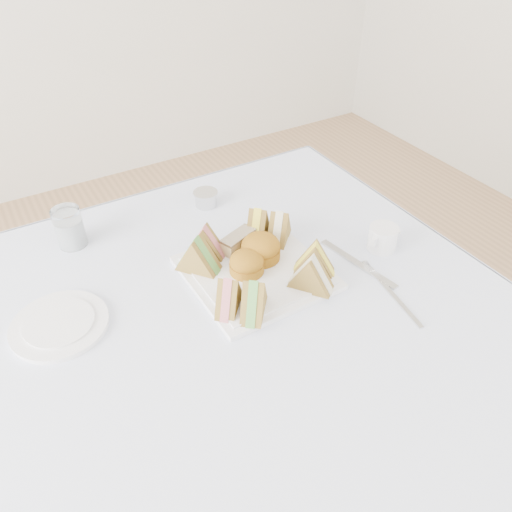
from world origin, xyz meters
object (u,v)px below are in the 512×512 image
serving_plate (256,273)px  creamer_jug (383,238)px  table (246,428)px  water_glass (69,227)px

serving_plate → creamer_jug: size_ratio=4.26×
serving_plate → creamer_jug: (0.28, -0.06, 0.02)m
table → creamer_jug: size_ratio=14.41×
serving_plate → water_glass: bearing=134.1°
table → creamer_jug: 0.54m
creamer_jug → serving_plate: bearing=152.9°
table → creamer_jug: (0.36, 0.02, 0.40)m
creamer_jug → water_glass: bearing=133.4°
serving_plate → creamer_jug: bearing=-13.0°
table → serving_plate: bearing=47.6°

